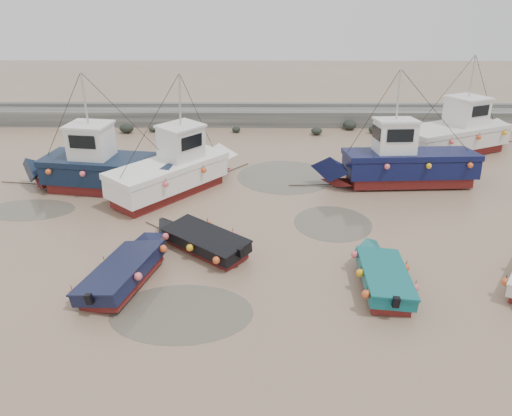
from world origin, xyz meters
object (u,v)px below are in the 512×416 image
at_px(cabin_boat_2, 399,162).
at_px(cabin_boat_3, 459,133).
at_px(cabin_boat_1, 177,168).
at_px(dinghy_4, 201,237).
at_px(dinghy_1, 129,267).
at_px(cabin_boat_0, 101,166).
at_px(dinghy_2, 381,272).
at_px(person, 155,199).

distance_m(cabin_boat_2, cabin_boat_3, 8.16).
distance_m(cabin_boat_1, cabin_boat_3, 18.94).
distance_m(cabin_boat_1, cabin_boat_2, 12.07).
xyz_separation_m(dinghy_4, cabin_boat_2, (10.05, 7.58, 0.79)).
bearing_deg(cabin_boat_3, dinghy_4, -75.36).
bearing_deg(cabin_boat_1, cabin_boat_2, 44.43).
relative_size(dinghy_1, cabin_boat_1, 0.75).
xyz_separation_m(cabin_boat_0, cabin_boat_3, (21.60, 6.96, -0.01)).
bearing_deg(cabin_boat_3, cabin_boat_0, -98.76).
distance_m(dinghy_2, cabin_boat_2, 10.79).
bearing_deg(dinghy_1, dinghy_4, 59.76).
distance_m(cabin_boat_0, cabin_boat_3, 22.69).
bearing_deg(cabin_boat_0, person, -103.85).
height_order(dinghy_1, person, dinghy_1).
bearing_deg(dinghy_1, cabin_boat_2, 53.03).
height_order(cabin_boat_1, cabin_boat_3, same).
height_order(dinghy_1, dinghy_4, same).
bearing_deg(person, cabin_boat_3, -152.23).
bearing_deg(cabin_boat_3, cabin_boat_2, -68.78).
relative_size(dinghy_1, cabin_boat_2, 0.62).
relative_size(dinghy_1, cabin_boat_0, 0.61).
relative_size(dinghy_4, cabin_boat_0, 0.49).
distance_m(cabin_boat_3, person, 20.34).
height_order(dinghy_1, cabin_boat_1, cabin_boat_1).
xyz_separation_m(dinghy_4, cabin_boat_1, (-1.95, 6.36, 0.81)).
height_order(cabin_boat_1, person, cabin_boat_1).
bearing_deg(dinghy_2, cabin_boat_1, 136.09).
distance_m(cabin_boat_0, cabin_boat_2, 16.14).
height_order(dinghy_2, dinghy_4, same).
bearing_deg(dinghy_2, cabin_boat_0, 145.89).
relative_size(cabin_boat_0, cabin_boat_1, 1.25).
xyz_separation_m(cabin_boat_0, cabin_boat_2, (16.12, 0.91, 0.01)).
distance_m(cabin_boat_2, person, 13.32).
relative_size(dinghy_2, person, 3.41).
bearing_deg(person, dinghy_2, 144.62).
xyz_separation_m(dinghy_2, person, (-9.94, 8.11, -0.55)).
xyz_separation_m(cabin_boat_1, cabin_boat_2, (12.01, 1.21, -0.01)).
distance_m(cabin_boat_0, cabin_boat_1, 4.12).
bearing_deg(cabin_boat_2, cabin_boat_3, -45.44).
height_order(cabin_boat_0, cabin_boat_1, same).
height_order(dinghy_4, person, dinghy_4).
bearing_deg(dinghy_4, cabin_boat_3, -8.03).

